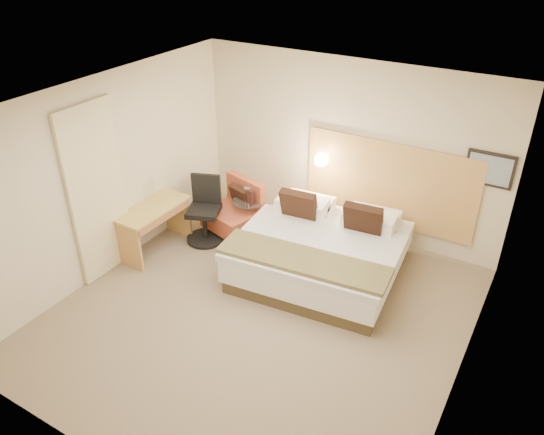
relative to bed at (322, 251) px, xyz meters
The scene contains 20 objects.
floor 1.30m from the bed, 101.49° to the right, with size 4.80×5.00×0.02m, color #786751.
ceiling 2.67m from the bed, 101.49° to the right, with size 4.80×5.00×0.02m, color silver.
wall_back 1.65m from the bed, 100.90° to the left, with size 4.80×0.02×2.70m, color beige.
wall_front 3.87m from the bed, 93.81° to the right, with size 4.80×0.02×2.70m, color beige.
wall_left 3.09m from the bed, 155.33° to the right, with size 0.02×5.00×2.70m, color beige.
wall_right 2.68m from the bed, 29.46° to the right, with size 0.02×5.00×2.70m, color beige.
headboard_panel 1.46m from the bed, 70.11° to the left, with size 2.60×0.04×1.30m, color tan.
art_frame 2.46m from the bed, 35.40° to the left, with size 0.62×0.03×0.47m, color black.
art_canvas 2.45m from the bed, 34.97° to the left, with size 0.54×0.01×0.39m, color #768EA3.
lamp_arm 1.56m from the bed, 116.52° to the left, with size 0.02×0.02×0.12m, color silver.
lamp_shade 1.52m from the bed, 117.71° to the left, with size 0.15×0.15×0.15m, color #FFEDC6.
curtain 3.12m from the bed, 150.58° to the right, with size 0.06×0.90×2.42m, color beige.
bottle_a 1.60m from the bed, 164.84° to the left, with size 0.06×0.06×0.20m, color #7F9AC4.
bottle_b 1.55m from the bed, 164.26° to the left, with size 0.06×0.06×0.20m, color #85ABCD.
menu_folder 1.44m from the bed, 166.73° to the left, with size 0.13×0.05×0.22m, color #3C1A18.
bed is the anchor object (origin of this frame).
lounge_chair 1.68m from the bed, 169.10° to the left, with size 0.95×0.88×0.84m.
side_table 1.50m from the bed, 165.43° to the left, with size 0.64×0.64×0.56m.
desk 2.49m from the bed, 162.43° to the right, with size 0.55×1.16×0.72m.
desk_chair 1.92m from the bed, behind, with size 0.75×0.75×1.02m.
Camera 1 is at (2.77, -4.41, 4.43)m, focal length 35.00 mm.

